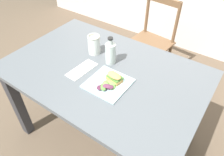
% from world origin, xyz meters
% --- Properties ---
extents(ground_plane, '(8.95, 8.95, 0.00)m').
position_xyz_m(ground_plane, '(0.00, 0.00, 0.00)').
color(ground_plane, brown).
extents(dining_table, '(1.32, 0.87, 0.74)m').
position_xyz_m(dining_table, '(0.12, -0.06, 0.62)').
color(dining_table, '#51565B').
rests_on(dining_table, ground).
extents(chair_wooden_far, '(0.44, 0.44, 0.87)m').
position_xyz_m(chair_wooden_far, '(0.04, 0.87, 0.45)').
color(chair_wooden_far, brown).
rests_on(chair_wooden_far, ground).
extents(plate_lunch, '(0.24, 0.24, 0.01)m').
position_xyz_m(plate_lunch, '(0.23, -0.16, 0.74)').
color(plate_lunch, silver).
rests_on(plate_lunch, dining_table).
extents(sandwich_half_front, '(0.11, 0.08, 0.06)m').
position_xyz_m(sandwich_half_front, '(0.25, -0.12, 0.78)').
color(sandwich_half_front, tan).
rests_on(sandwich_half_front, plate_lunch).
extents(salad_mixed_greens, '(0.11, 0.14, 0.03)m').
position_xyz_m(salad_mixed_greens, '(0.25, -0.18, 0.76)').
color(salad_mixed_greens, '#6B9E47').
rests_on(salad_mixed_greens, plate_lunch).
extents(napkin_folded, '(0.11, 0.22, 0.00)m').
position_xyz_m(napkin_folded, '(0.01, -0.14, 0.74)').
color(napkin_folded, silver).
rests_on(napkin_folded, dining_table).
extents(fork_on_napkin, '(0.03, 0.19, 0.00)m').
position_xyz_m(fork_on_napkin, '(0.01, -0.13, 0.75)').
color(fork_on_napkin, silver).
rests_on(fork_on_napkin, napkin_folded).
extents(bottle_cold_brew, '(0.07, 0.07, 0.19)m').
position_xyz_m(bottle_cold_brew, '(0.12, 0.03, 0.81)').
color(bottle_cold_brew, black).
rests_on(bottle_cold_brew, dining_table).
extents(mason_jar_iced_tea, '(0.09, 0.09, 0.14)m').
position_xyz_m(mason_jar_iced_tea, '(-0.05, 0.06, 0.80)').
color(mason_jar_iced_tea, '#995623').
rests_on(mason_jar_iced_tea, dining_table).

